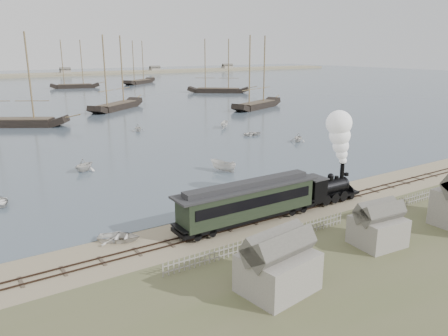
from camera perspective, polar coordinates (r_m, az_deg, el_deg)
ground at (r=47.06m, az=6.18°, el=-5.23°), size 600.00×600.00×0.00m
harbor_water at (r=206.51m, az=-25.52°, el=9.35°), size 600.00×336.00×0.06m
rail_track at (r=45.62m, az=7.77°, el=-5.91°), size 120.00×1.80×0.16m
picket_fence_west at (r=38.27m, az=5.21°, el=-10.22°), size 19.00×0.10×1.20m
picket_fence_east at (r=51.20m, az=22.60°, el=-4.65°), size 15.00×0.10×1.20m
shed_left at (r=32.23m, az=6.96°, el=-15.54°), size 5.00×4.00×4.10m
shed_mid at (r=40.75m, az=19.28°, el=-9.42°), size 4.00×3.50×3.60m
locomotive at (r=49.41m, az=14.67°, el=0.79°), size 7.79×2.91×9.71m
passenger_coach at (r=42.12m, az=3.14°, el=-4.28°), size 15.36×2.96×3.73m
beached_dinghy at (r=40.13m, az=-13.55°, el=-8.76°), size 4.22×4.54×0.77m
rowboat_1 at (r=63.21m, az=-17.81°, el=0.42°), size 4.42×4.56×1.84m
rowboat_2 at (r=60.08m, az=-0.13°, el=0.28°), size 4.30×3.04×1.56m
rowboat_3 at (r=85.45m, az=3.79°, el=4.53°), size 3.15×4.05×0.77m
rowboat_4 at (r=80.42m, az=9.66°, el=3.96°), size 3.89×4.00×1.61m
rowboat_5 at (r=93.24m, az=0.03°, el=5.68°), size 3.61×3.52×1.42m
rowboat_7 at (r=91.03m, az=-11.15°, el=5.18°), size 3.26×2.94×1.51m
schooner_2 at (r=104.39m, az=-25.99°, el=10.34°), size 21.02×15.40×20.00m
schooner_3 at (r=124.99m, az=-14.11°, el=11.99°), size 20.31×17.74×20.00m
schooner_4 at (r=124.12m, az=4.44°, el=12.38°), size 21.21×12.57×20.00m
schooner_5 at (r=168.25m, az=-0.79°, el=13.20°), size 21.33×18.61×20.00m
schooner_8 at (r=197.96m, az=-19.11°, el=12.71°), size 20.40×9.75×20.00m
schooner_9 at (r=215.95m, az=-11.09°, el=13.41°), size 21.36×18.28×20.00m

